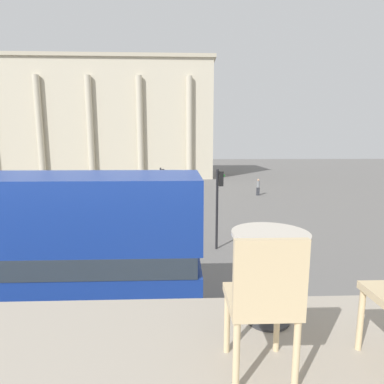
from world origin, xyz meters
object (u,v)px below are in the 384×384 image
at_px(traffic_light_mid, 162,183).
at_px(cafe_dining_table, 269,256).
at_px(pedestrian_olive, 96,194).
at_px(pedestrian_red, 120,180).
at_px(pedestrian_grey, 258,186).
at_px(traffic_light_near, 219,198).
at_px(plaza_building_left, 102,122).
at_px(cafe_chair_0, 263,298).

bearing_deg(traffic_light_mid, cafe_dining_table, -83.87).
distance_m(pedestrian_olive, pedestrian_red, 9.36).
xyz_separation_m(traffic_light_mid, pedestrian_grey, (9.12, 7.19, -1.26)).
bearing_deg(pedestrian_grey, traffic_light_near, -87.34).
xyz_separation_m(plaza_building_left, traffic_light_mid, (11.16, -27.54, -6.44)).
height_order(cafe_dining_table, pedestrian_grey, cafe_dining_table).
bearing_deg(pedestrian_olive, traffic_light_near, 126.39).
xyz_separation_m(cafe_dining_table, plaza_building_left, (-13.30, 47.44, 4.43)).
distance_m(plaza_building_left, traffic_light_mid, 30.40).
xyz_separation_m(cafe_dining_table, traffic_light_mid, (-2.14, 19.91, -2.01)).
height_order(traffic_light_near, pedestrian_grey, traffic_light_near).
relative_size(traffic_light_mid, pedestrian_grey, 2.02).
height_order(traffic_light_near, pedestrian_olive, traffic_light_near).
bearing_deg(pedestrian_red, traffic_light_near, -152.45).
height_order(cafe_dining_table, cafe_chair_0, cafe_chair_0).
bearing_deg(plaza_building_left, pedestrian_olive, -77.49).
xyz_separation_m(traffic_light_near, traffic_light_mid, (-3.23, 8.07, -0.34)).
relative_size(cafe_chair_0, pedestrian_grey, 0.55).
height_order(plaza_building_left, pedestrian_grey, plaza_building_left).
relative_size(cafe_dining_table, plaza_building_left, 0.02).
height_order(plaza_building_left, traffic_light_near, plaza_building_left).
bearing_deg(cafe_chair_0, cafe_dining_table, 76.02).
xyz_separation_m(plaza_building_left, pedestrian_grey, (20.28, -20.35, -7.70)).
bearing_deg(traffic_light_mid, cafe_chair_0, -84.64).
relative_size(plaza_building_left, traffic_light_mid, 10.41).
bearing_deg(plaza_building_left, traffic_light_mid, -67.93).
height_order(cafe_dining_table, traffic_light_near, cafe_dining_table).
bearing_deg(traffic_light_mid, plaza_building_left, 112.07).
distance_m(cafe_dining_table, traffic_light_near, 12.00).
distance_m(cafe_chair_0, pedestrian_olive, 24.88).
xyz_separation_m(cafe_chair_0, pedestrian_red, (-7.57, 32.81, -3.17)).
relative_size(cafe_chair_0, pedestrian_red, 0.51).
bearing_deg(pedestrian_olive, plaza_building_left, -80.16).
bearing_deg(pedestrian_grey, pedestrian_red, -175.36).
bearing_deg(traffic_light_near, cafe_chair_0, -96.01).
bearing_deg(pedestrian_red, pedestrian_olive, -176.40).
xyz_separation_m(traffic_light_near, pedestrian_olive, (-8.94, 11.01, -1.61)).
distance_m(traffic_light_mid, pedestrian_olive, 6.54).
xyz_separation_m(cafe_dining_table, traffic_light_near, (1.10, 11.83, -1.67)).
bearing_deg(cafe_chair_0, traffic_light_mid, 100.75).
bearing_deg(traffic_light_near, pedestrian_olive, 129.07).
xyz_separation_m(cafe_chair_0, traffic_light_mid, (-1.92, 20.51, -1.99)).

